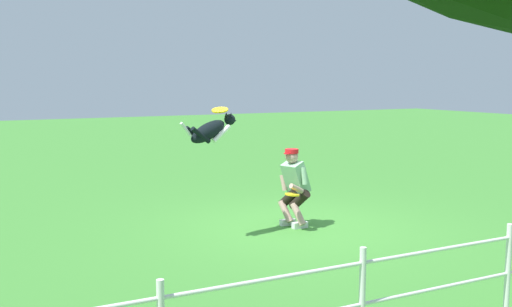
{
  "coord_description": "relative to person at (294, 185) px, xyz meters",
  "views": [
    {
      "loc": [
        5.16,
        8.32,
        2.42
      ],
      "look_at": [
        0.73,
        -0.08,
        1.26
      ],
      "focal_mm": 43.07,
      "sensor_mm": 36.0,
      "label": 1
    }
  ],
  "objects": [
    {
      "name": "ground_plane",
      "position": [
        0.01,
        0.13,
        -0.7
      ],
      "size": [
        60.0,
        60.0,
        0.0
      ],
      "primitive_type": "plane",
      "color": "#3F8732"
    },
    {
      "name": "fence",
      "position": [
        0.01,
        4.24,
        -0.14
      ],
      "size": [
        15.03,
        0.06,
        0.95
      ],
      "color": "white",
      "rests_on": "ground_plane"
    },
    {
      "name": "frisbee_flying",
      "position": [
        1.34,
        0.03,
        1.26
      ],
      "size": [
        0.29,
        0.28,
        0.12
      ],
      "primitive_type": "cylinder",
      "rotation": [
        0.18,
        -0.21,
        3.3
      ],
      "color": "yellow"
    },
    {
      "name": "frisbee_held",
      "position": [
        0.23,
        0.31,
        -0.09
      ],
      "size": [
        0.31,
        0.31,
        0.06
      ],
      "primitive_type": "cylinder",
      "rotation": [
        0.08,
        -0.07,
        5.19
      ],
      "color": "yellow",
      "rests_on": "person"
    },
    {
      "name": "person",
      "position": [
        0.0,
        0.0,
        0.0
      ],
      "size": [
        0.54,
        0.67,
        1.29
      ],
      "rotation": [
        0.0,
        0.0,
        0.27
      ],
      "color": "silver",
      "rests_on": "ground_plane"
    },
    {
      "name": "dog",
      "position": [
        1.53,
        0.12,
        0.96
      ],
      "size": [
        1.04,
        0.41,
        0.5
      ],
      "rotation": [
        0.0,
        0.0,
        3.4
      ],
      "color": "black"
    }
  ]
}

